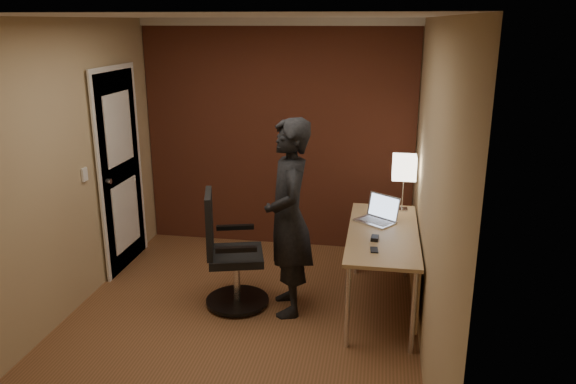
% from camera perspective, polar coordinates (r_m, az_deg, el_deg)
% --- Properties ---
extents(room, '(4.00, 4.00, 4.00)m').
position_cam_1_polar(room, '(5.85, -4.43, 6.09)').
color(room, brown).
rests_on(room, ground).
extents(desk, '(0.60, 1.50, 0.73)m').
position_cam_1_polar(desk, '(4.97, 10.42, -5.39)').
color(desk, tan).
rests_on(desk, ground).
extents(desk_lamp, '(0.22, 0.22, 0.54)m').
position_cam_1_polar(desk_lamp, '(5.38, 11.73, 2.40)').
color(desk_lamp, silver).
rests_on(desk_lamp, desk).
extents(laptop, '(0.42, 0.40, 0.23)m').
position_cam_1_polar(laptop, '(5.14, 9.24, -2.25)').
color(laptop, silver).
rests_on(laptop, desk).
extents(mouse, '(0.07, 0.10, 0.03)m').
position_cam_1_polar(mouse, '(4.71, 8.81, -4.65)').
color(mouse, black).
rests_on(mouse, desk).
extents(phone, '(0.07, 0.12, 0.01)m').
position_cam_1_polar(phone, '(4.51, 8.75, -5.84)').
color(phone, black).
rests_on(phone, desk).
extents(office_chair, '(0.58, 0.65, 1.04)m').
position_cam_1_polar(office_chair, '(5.02, -6.05, -6.66)').
color(office_chair, black).
rests_on(office_chair, ground).
extents(person, '(0.57, 0.71, 1.72)m').
position_cam_1_polar(person, '(4.78, 0.05, -2.68)').
color(person, black).
rests_on(person, ground).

